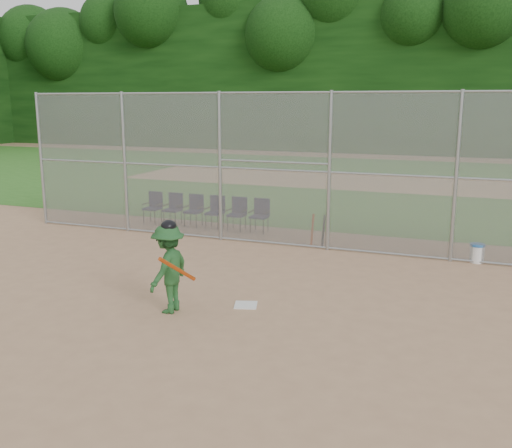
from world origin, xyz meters
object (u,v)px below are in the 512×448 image
(water_cooler, at_px, (477,253))
(chair_0, at_px, (152,208))
(home_plate, at_px, (246,305))
(batter_at_plate, at_px, (169,268))

(water_cooler, distance_m, chair_0, 9.59)
(water_cooler, bearing_deg, chair_0, 173.13)
(chair_0, bearing_deg, water_cooler, -6.87)
(home_plate, height_order, chair_0, chair_0)
(batter_at_plate, bearing_deg, home_plate, 33.18)
(batter_at_plate, height_order, chair_0, batter_at_plate)
(batter_at_plate, relative_size, water_cooler, 3.81)
(home_plate, relative_size, batter_at_plate, 0.24)
(batter_at_plate, xyz_separation_m, chair_0, (-4.34, 6.60, -0.34))
(home_plate, bearing_deg, water_cooler, 49.48)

